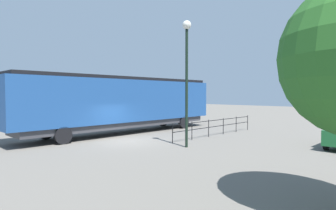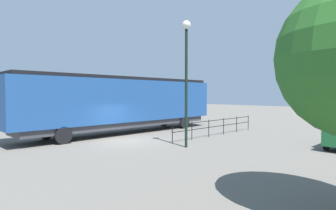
% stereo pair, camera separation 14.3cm
% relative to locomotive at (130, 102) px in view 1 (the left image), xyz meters
% --- Properties ---
extents(ground_plane, '(120.00, 120.00, 0.00)m').
position_rel_locomotive_xyz_m(ground_plane, '(3.27, -2.78, -2.46)').
color(ground_plane, '#666059').
extents(locomotive, '(2.97, 17.63, 4.43)m').
position_rel_locomotive_xyz_m(locomotive, '(0.00, 0.00, 0.00)').
color(locomotive, navy).
rests_on(locomotive, ground_plane).
extents(lamp_post, '(0.51, 0.51, 7.31)m').
position_rel_locomotive_xyz_m(lamp_post, '(7.42, -1.67, 2.52)').
color(lamp_post, black).
rests_on(lamp_post, ground_plane).
extents(platform_fence, '(0.05, 9.51, 1.26)m').
position_rel_locomotive_xyz_m(platform_fence, '(5.99, 3.38, -1.65)').
color(platform_fence, black).
rests_on(platform_fence, ground_plane).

